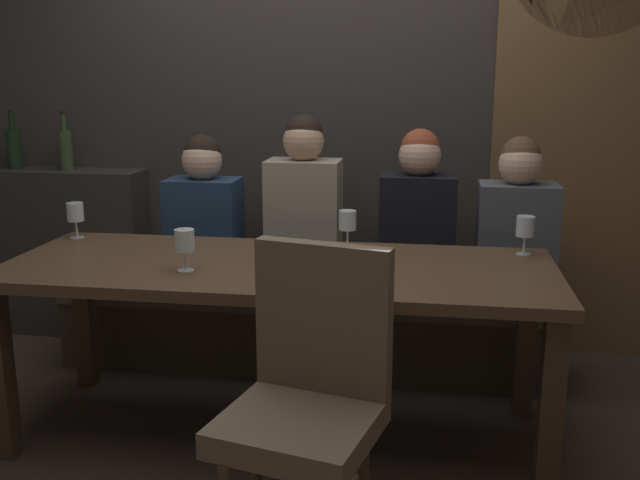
{
  "coord_description": "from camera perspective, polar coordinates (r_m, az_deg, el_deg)",
  "views": [
    {
      "loc": [
        0.59,
        -2.73,
        1.49
      ],
      "look_at": [
        0.17,
        0.01,
        0.84
      ],
      "focal_mm": 40.5,
      "sensor_mm": 36.0,
      "label": 1
    }
  ],
  "objects": [
    {
      "name": "ground",
      "position": [
        3.17,
        -3.15,
        -14.91
      ],
      "size": [
        9.0,
        9.0,
        0.0
      ],
      "primitive_type": "plane",
      "color": "#382D26"
    },
    {
      "name": "back_wall_tiled",
      "position": [
        3.99,
        0.27,
        13.34
      ],
      "size": [
        6.0,
        0.12,
        3.0
      ],
      "primitive_type": "cube",
      "color": "#383330",
      "rests_on": "ground"
    },
    {
      "name": "arched_door",
      "position": [
        3.96,
        20.19,
        10.59
      ],
      "size": [
        0.9,
        0.05,
        2.55
      ],
      "color": "brown",
      "rests_on": "ground"
    },
    {
      "name": "back_counter",
      "position": [
        4.45,
        -20.24,
        -0.81
      ],
      "size": [
        1.1,
        0.28,
        0.95
      ],
      "primitive_type": "cube",
      "color": "#2F2B29",
      "rests_on": "ground"
    },
    {
      "name": "dining_table",
      "position": [
        2.92,
        -3.31,
        -3.54
      ],
      "size": [
        2.2,
        0.84,
        0.74
      ],
      "color": "#493422",
      "rests_on": "ground"
    },
    {
      "name": "banquette_bench",
      "position": [
        3.7,
        -0.95,
        -6.73
      ],
      "size": [
        2.5,
        0.44,
        0.45
      ],
      "color": "#40352A",
      "rests_on": "ground"
    },
    {
      "name": "chair_near_side",
      "position": [
        2.24,
        -0.86,
        -11.41
      ],
      "size": [
        0.53,
        0.53,
        0.98
      ],
      "color": "brown",
      "rests_on": "ground"
    },
    {
      "name": "diner_redhead",
      "position": [
        3.68,
        -9.16,
        2.17
      ],
      "size": [
        0.36,
        0.24,
        0.74
      ],
      "color": "navy",
      "rests_on": "banquette_bench"
    },
    {
      "name": "diner_bearded",
      "position": [
        3.56,
        -1.29,
        2.79
      ],
      "size": [
        0.36,
        0.24,
        0.84
      ],
      "color": "#9E9384",
      "rests_on": "banquette_bench"
    },
    {
      "name": "diner_far_end",
      "position": [
        3.51,
        7.75,
        2.03
      ],
      "size": [
        0.36,
        0.24,
        0.78
      ],
      "color": "black",
      "rests_on": "banquette_bench"
    },
    {
      "name": "diner_near_end",
      "position": [
        3.5,
        15.29,
        1.41
      ],
      "size": [
        0.36,
        0.24,
        0.75
      ],
      "color": "#4C515B",
      "rests_on": "banquette_bench"
    },
    {
      "name": "wine_bottle_dark_red",
      "position": [
        4.45,
        -23.04,
        6.74
      ],
      "size": [
        0.08,
        0.08,
        0.33
      ],
      "color": "black",
      "rests_on": "back_counter"
    },
    {
      "name": "wine_bottle_pale_label",
      "position": [
        4.29,
        -19.46,
        6.83
      ],
      "size": [
        0.08,
        0.08,
        0.33
      ],
      "color": "#384728",
      "rests_on": "back_counter"
    },
    {
      "name": "wine_glass_end_right",
      "position": [
        3.13,
        2.19,
        1.42
      ],
      "size": [
        0.08,
        0.08,
        0.16
      ],
      "color": "silver",
      "rests_on": "dining_table"
    },
    {
      "name": "wine_glass_near_left",
      "position": [
        3.5,
        -18.76,
        1.97
      ],
      "size": [
        0.08,
        0.08,
        0.16
      ],
      "color": "silver",
      "rests_on": "dining_table"
    },
    {
      "name": "wine_glass_center_back",
      "position": [
        2.8,
        -10.65,
        -0.12
      ],
      "size": [
        0.08,
        0.08,
        0.16
      ],
      "color": "silver",
      "rests_on": "dining_table"
    },
    {
      "name": "wine_glass_far_right",
      "position": [
        3.13,
        15.91,
        0.89
      ],
      "size": [
        0.08,
        0.08,
        0.16
      ],
      "color": "silver",
      "rests_on": "dining_table"
    },
    {
      "name": "dessert_plate",
      "position": [
        2.89,
        1.26,
        -1.58
      ],
      "size": [
        0.19,
        0.19,
        0.05
      ],
      "color": "white",
      "rests_on": "dining_table"
    },
    {
      "name": "fork_on_table",
      "position": [
        2.91,
        -1.54,
        -1.68
      ],
      "size": [
        0.03,
        0.17,
        0.01
      ],
      "primitive_type": "cube",
      "rotation": [
        0.0,
        0.0,
        0.09
      ],
      "color": "silver",
      "rests_on": "dining_table"
    }
  ]
}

